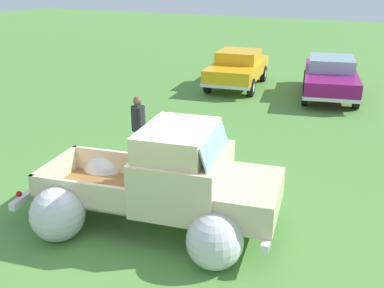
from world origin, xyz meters
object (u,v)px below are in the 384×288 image
Objects in this scene: show_car_0 at (238,67)px; spectator_0 at (139,125)px; vintage_pickup_truck at (170,188)px; show_car_1 at (330,75)px.

spectator_0 is at bearing -3.77° from show_car_0.
vintage_pickup_truck reaches higher than show_car_0.
spectator_0 is (-2.14, 2.35, 0.17)m from vintage_pickup_truck.
vintage_pickup_truck is at bearing 89.26° from spectator_0.
spectator_0 reaches higher than show_car_0.
vintage_pickup_truck is 0.99× the size of show_car_1.
vintage_pickup_truck is 10.96m from show_car_0.
show_car_1 is at bearing 75.94° from vintage_pickup_truck.
spectator_0 is at bearing -31.99° from show_car_1.
show_car_0 is at bearing -100.56° from show_car_1.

